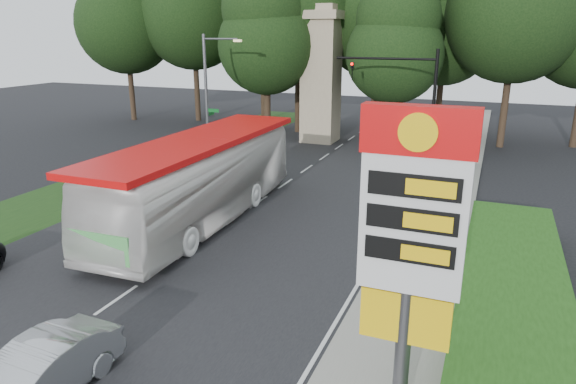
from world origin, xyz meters
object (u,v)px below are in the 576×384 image
at_px(gas_station_pylon, 412,231).
at_px(transit_bus, 201,180).
at_px(traffic_signal_mast, 412,93).
at_px(streetlight_signs, 209,91).
at_px(sedan_silver, 36,376).
at_px(monument, 321,74).

distance_m(gas_station_pylon, transit_bus, 14.22).
bearing_deg(gas_station_pylon, traffic_signal_mast, 99.09).
distance_m(streetlight_signs, transit_bus, 12.43).
relative_size(gas_station_pylon, sedan_silver, 1.61).
bearing_deg(traffic_signal_mast, transit_bus, -118.62).
bearing_deg(sedan_silver, streetlight_signs, 111.96).
xyz_separation_m(streetlight_signs, sedan_silver, (8.49, -22.43, -3.74)).
distance_m(traffic_signal_mast, transit_bus, 14.76).
xyz_separation_m(streetlight_signs, monument, (4.99, 7.99, 0.67)).
bearing_deg(streetlight_signs, monument, 58.03).
height_order(gas_station_pylon, streetlight_signs, streetlight_signs).
distance_m(gas_station_pylon, monument, 30.17).
xyz_separation_m(gas_station_pylon, monument, (-11.20, 28.01, 0.66)).
bearing_deg(sedan_silver, transit_bus, 104.50).
distance_m(traffic_signal_mast, monument, 9.76).
bearing_deg(streetlight_signs, transit_bus, -61.90).
relative_size(gas_station_pylon, monument, 0.68).
relative_size(monument, transit_bus, 0.75).
height_order(monument, transit_bus, monument).
xyz_separation_m(gas_station_pylon, streetlight_signs, (-16.19, 20.01, -0.01)).
distance_m(gas_station_pylon, traffic_signal_mast, 22.29).
bearing_deg(monument, traffic_signal_mast, -38.00).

